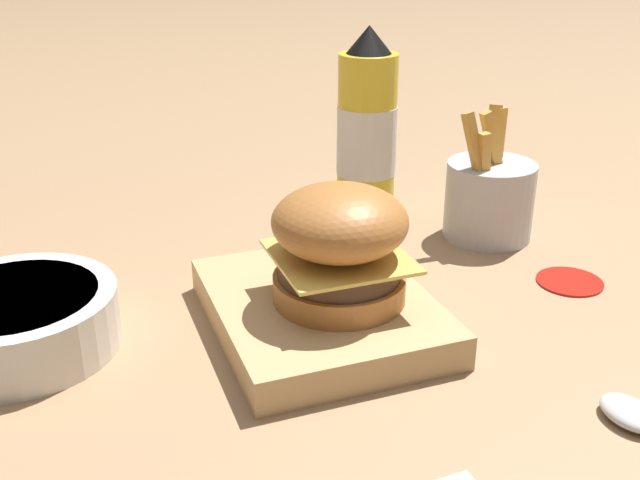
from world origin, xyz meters
name	(u,v)px	position (x,y,z in m)	size (l,w,h in m)	color
ground_plane	(317,337)	(0.00, 0.00, 0.00)	(6.00, 6.00, 0.00)	#9E7A56
serving_board	(320,310)	(0.02, -0.01, 0.01)	(0.21, 0.17, 0.03)	tan
burger	(340,244)	(0.01, -0.02, 0.08)	(0.11, 0.11, 0.10)	#AD6B33
ketchup_bottle	(367,132)	(0.24, -0.15, 0.10)	(0.07, 0.07, 0.21)	yellow
fries_basket	(489,198)	(0.13, -0.24, 0.04)	(0.09, 0.09, 0.14)	#B7B7BC
side_bowl	(18,320)	(0.07, 0.23, 0.03)	(0.16, 0.16, 0.05)	silver
ketchup_puddle	(570,281)	(0.01, -0.26, 0.00)	(0.06, 0.06, 0.00)	#B21E14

